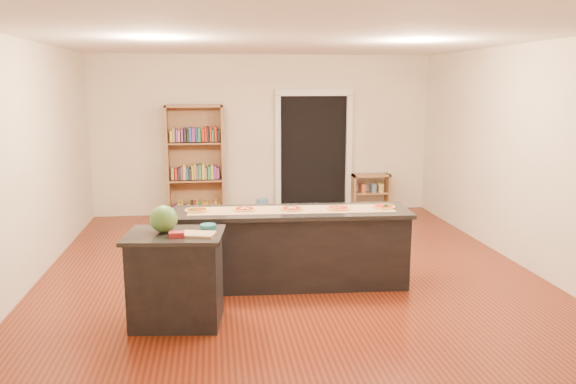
{
  "coord_description": "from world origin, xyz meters",
  "views": [
    {
      "loc": [
        -0.89,
        -6.46,
        2.3
      ],
      "look_at": [
        0.0,
        0.2,
        1.0
      ],
      "focal_mm": 35.0,
      "sensor_mm": 36.0,
      "label": 1
    }
  ],
  "objects": [
    {
      "name": "pizza_e",
      "position": [
        1.05,
        -0.32,
        0.9
      ],
      "size": [
        0.25,
        0.25,
        0.02
      ],
      "color": "#D8A953",
      "rests_on": "kitchen_island"
    },
    {
      "name": "pizza_d",
      "position": [
        0.51,
        -0.32,
        0.9
      ],
      "size": [
        0.27,
        0.27,
        0.02
      ],
      "color": "#D8A953",
      "rests_on": "kitchen_island"
    },
    {
      "name": "package_red",
      "position": [
        -1.25,
        -1.35,
        0.93
      ],
      "size": [
        0.14,
        0.1,
        0.05
      ],
      "primitive_type": "cube",
      "rotation": [
        0.0,
        0.0,
        0.02
      ],
      "color": "maroon",
      "rests_on": "side_counter"
    },
    {
      "name": "kraft_paper",
      "position": [
        -0.02,
        -0.28,
        0.89
      ],
      "size": [
        2.35,
        0.55,
        0.0
      ],
      "primitive_type": "cube",
      "rotation": [
        0.0,
        0.0,
        -0.06
      ],
      "color": "#956C4C",
      "rests_on": "kitchen_island"
    },
    {
      "name": "pizza_a",
      "position": [
        -1.09,
        -0.21,
        0.9
      ],
      "size": [
        0.26,
        0.26,
        0.02
      ],
      "color": "#D8A953",
      "rests_on": "kitchen_island"
    },
    {
      "name": "kitchen_island",
      "position": [
        -0.02,
        -0.3,
        0.45
      ],
      "size": [
        2.69,
        0.73,
        0.89
      ],
      "rotation": [
        0.0,
        0.0,
        -0.06
      ],
      "color": "black",
      "rests_on": "ground"
    },
    {
      "name": "watermelon",
      "position": [
        -1.38,
        -1.16,
        1.04
      ],
      "size": [
        0.26,
        0.26,
        0.26
      ],
      "primitive_type": "sphere",
      "color": "#144214",
      "rests_on": "side_counter"
    },
    {
      "name": "room",
      "position": [
        0.0,
        0.0,
        1.4
      ],
      "size": [
        6.0,
        7.0,
        2.8
      ],
      "color": "#EEE1C8",
      "rests_on": "ground"
    },
    {
      "name": "bookshelf",
      "position": [
        -1.2,
        3.28,
        0.97
      ],
      "size": [
        0.97,
        0.35,
        1.95
      ],
      "primitive_type": "cube",
      "color": "#996E4A",
      "rests_on": "ground"
    },
    {
      "name": "side_counter",
      "position": [
        -1.28,
        -1.22,
        0.46
      ],
      "size": [
        0.91,
        0.67,
        0.9
      ],
      "rotation": [
        0.0,
        0.0,
        -0.12
      ],
      "color": "black",
      "rests_on": "ground"
    },
    {
      "name": "cutting_board",
      "position": [
        -1.06,
        -1.31,
        0.91
      ],
      "size": [
        0.36,
        0.28,
        0.02
      ],
      "primitive_type": "cube",
      "rotation": [
        0.0,
        0.0,
        -0.27
      ],
      "color": "tan",
      "rests_on": "side_counter"
    },
    {
      "name": "package_teal",
      "position": [
        -0.96,
        -1.14,
        0.93
      ],
      "size": [
        0.15,
        0.15,
        0.06
      ],
      "primitive_type": "cylinder",
      "color": "#195966",
      "rests_on": "side_counter"
    },
    {
      "name": "pizza_b",
      "position": [
        -0.56,
        -0.23,
        0.9
      ],
      "size": [
        0.25,
        0.25,
        0.02
      ],
      "color": "#D8A953",
      "rests_on": "kitchen_island"
    },
    {
      "name": "pizza_c",
      "position": [
        -0.02,
        -0.28,
        0.9
      ],
      "size": [
        0.25,
        0.25,
        0.02
      ],
      "color": "#D8A953",
      "rests_on": "kitchen_island"
    },
    {
      "name": "low_shelf",
      "position": [
        1.93,
        3.3,
        0.34
      ],
      "size": [
        0.69,
        0.29,
        0.69
      ],
      "primitive_type": "cube",
      "color": "#996E4A",
      "rests_on": "ground"
    },
    {
      "name": "doorway",
      "position": [
        0.9,
        3.46,
        1.2
      ],
      "size": [
        1.4,
        0.09,
        2.21
      ],
      "color": "black",
      "rests_on": "room"
    },
    {
      "name": "waste_bin",
      "position": [
        -0.06,
        3.23,
        0.15
      ],
      "size": [
        0.2,
        0.2,
        0.3
      ],
      "primitive_type": "cylinder",
      "color": "#579BC3",
      "rests_on": "ground"
    }
  ]
}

